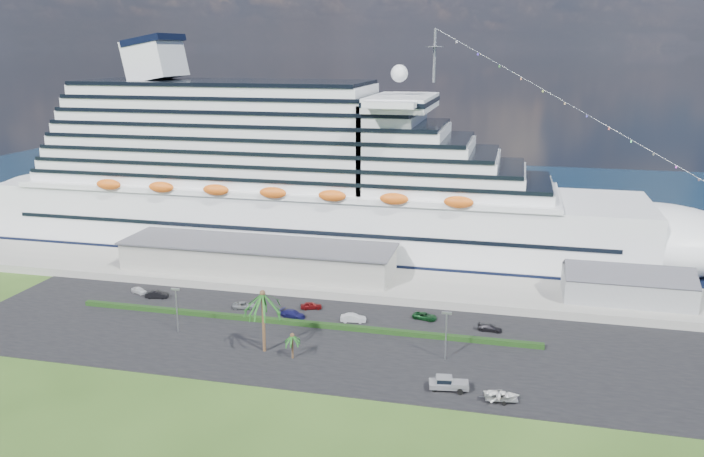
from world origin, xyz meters
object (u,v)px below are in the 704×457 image
(cruise_ship, at_px, (304,185))
(pickup_truck, at_px, (448,383))
(boat_trailer, at_px, (502,395))
(parked_car_3, at_px, (293,314))

(cruise_ship, relative_size, pickup_truck, 31.07)
(cruise_ship, distance_m, boat_trailer, 86.61)
(parked_car_3, xyz_separation_m, boat_trailer, (39.46, -23.71, 0.38))
(pickup_truck, bearing_deg, parked_car_3, 145.33)
(cruise_ship, xyz_separation_m, pickup_truck, (43.07, -66.47, -15.43))
(pickup_truck, distance_m, boat_trailer, 8.07)
(pickup_truck, bearing_deg, boat_trailer, -13.28)
(cruise_ship, xyz_separation_m, parked_car_3, (11.46, -44.61, -15.85))
(cruise_ship, distance_m, parked_car_3, 48.71)
(boat_trailer, bearing_deg, parked_car_3, 149.00)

